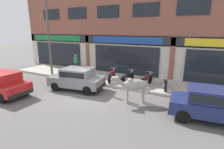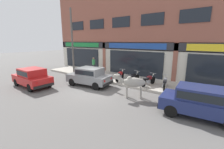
# 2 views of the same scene
# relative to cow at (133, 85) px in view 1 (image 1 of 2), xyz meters

# --- Properties ---
(ground_plane) EXTENTS (90.00, 90.00, 0.00)m
(ground_plane) POSITION_rel_cow_xyz_m (-2.73, -0.53, -1.01)
(ground_plane) COLOR #605E5B
(sidewalk) EXTENTS (19.00, 3.40, 0.18)m
(sidewalk) POSITION_rel_cow_xyz_m (-2.73, 3.37, -0.92)
(sidewalk) COLOR #B7AFA3
(sidewalk) RESTS_ON ground
(shop_building) EXTENTS (23.00, 1.40, 8.89)m
(shop_building) POSITION_rel_cow_xyz_m (-2.73, 5.33, 3.22)
(shop_building) COLOR #8E5142
(shop_building) RESTS_ON ground
(cow) EXTENTS (1.93, 1.30, 1.61)m
(cow) POSITION_rel_cow_xyz_m (0.00, 0.00, 0.00)
(cow) COLOR #9E998E
(cow) RESTS_ON ground
(car_0) EXTENTS (3.77, 2.12, 1.46)m
(car_0) POSITION_rel_cow_xyz_m (-4.06, 0.26, -0.19)
(car_0) COLOR black
(car_0) RESTS_ON ground
(car_1) EXTENTS (3.62, 1.62, 1.46)m
(car_1) POSITION_rel_cow_xyz_m (-7.37, -2.68, -0.19)
(car_1) COLOR black
(car_1) RESTS_ON ground
(car_2) EXTENTS (3.73, 1.94, 1.46)m
(car_2) POSITION_rel_cow_xyz_m (3.72, -0.19, -0.19)
(car_2) COLOR black
(car_2) RESTS_ON ground
(motorcycle_0) EXTENTS (0.66, 1.78, 0.88)m
(motorcycle_0) POSITION_rel_cow_xyz_m (-2.70, 2.59, -0.44)
(motorcycle_0) COLOR black
(motorcycle_0) RESTS_ON sidewalk
(motorcycle_1) EXTENTS (0.56, 1.81, 0.88)m
(motorcycle_1) POSITION_rel_cow_xyz_m (-1.49, 2.66, -0.44)
(motorcycle_1) COLOR black
(motorcycle_1) RESTS_ON sidewalk
(motorcycle_2) EXTENTS (0.60, 1.80, 0.88)m
(motorcycle_2) POSITION_rel_cow_xyz_m (-0.10, 2.65, -0.44)
(motorcycle_2) COLOR black
(motorcycle_2) RESTS_ON sidewalk
(motorcycle_3) EXTENTS (0.67, 1.78, 0.88)m
(motorcycle_3) POSITION_rel_cow_xyz_m (1.15, 2.72, -0.44)
(motorcycle_3) COLOR black
(motorcycle_3) RESTS_ON sidewalk
(pedestrian) EXTENTS (0.35, 0.40, 1.60)m
(pedestrian) POSITION_rel_cow_xyz_m (-6.94, 3.70, 0.16)
(pedestrian) COLOR #2D2D33
(pedestrian) RESTS_ON sidewalk
(utility_pole) EXTENTS (0.18, 0.18, 6.47)m
(utility_pole) POSITION_rel_cow_xyz_m (-8.15, 1.97, 2.41)
(utility_pole) COLOR #595651
(utility_pole) RESTS_ON sidewalk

